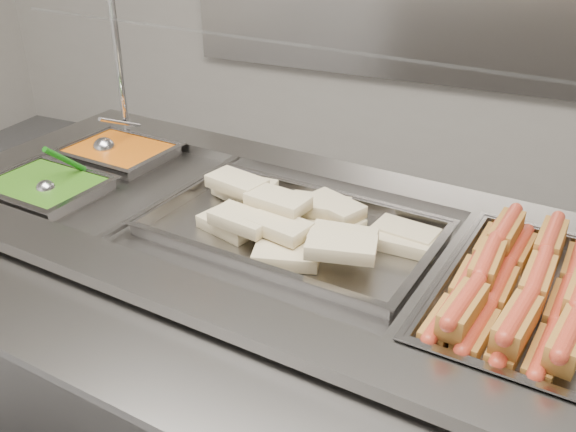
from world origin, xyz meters
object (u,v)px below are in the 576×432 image
at_px(pan_hotdogs, 527,309).
at_px(serving_spoon, 50,184).
at_px(steam_counter, 273,360).
at_px(ladle, 105,147).
at_px(sneeze_guard, 315,53).
at_px(pan_wraps, 292,235).

height_order(pan_hotdogs, serving_spoon, serving_spoon).
distance_m(steam_counter, ladle, 0.78).
distance_m(steam_counter, pan_hotdogs, 0.70).
distance_m(steam_counter, sneeze_guard, 0.79).
bearing_deg(sneeze_guard, pan_wraps, -80.60).
relative_size(pan_hotdogs, serving_spoon, 3.35).
bearing_deg(pan_wraps, sneeze_guard, 99.40).
xyz_separation_m(sneeze_guard, ladle, (-0.65, -0.02, -0.34)).
relative_size(steam_counter, pan_wraps, 2.72).
bearing_deg(ladle, steam_counter, -16.74).
bearing_deg(steam_counter, pan_hotdogs, -5.95).
bearing_deg(serving_spoon, sneeze_guard, 24.98).
xyz_separation_m(sneeze_guard, pan_wraps, (0.03, -0.21, -0.37)).
height_order(sneeze_guard, serving_spoon, sneeze_guard).
distance_m(pan_hotdogs, ladle, 1.24).
relative_size(sneeze_guard, ladle, 8.38).
bearing_deg(pan_wraps, steam_counter, 174.05).
bearing_deg(sneeze_guard, ladle, -178.63).
xyz_separation_m(steam_counter, sneeze_guard, (0.02, 0.20, 0.77)).
xyz_separation_m(pan_hotdogs, pan_wraps, (-0.53, 0.06, 0.01)).
relative_size(pan_wraps, ladle, 3.60).
bearing_deg(pan_hotdogs, pan_wraps, 174.05).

